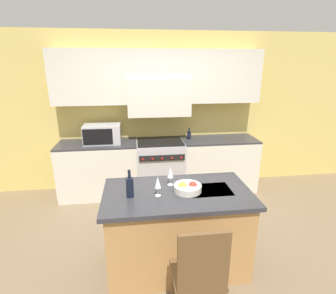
# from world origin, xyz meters

# --- Properties ---
(ground_plane) EXTENTS (10.00, 10.00, 0.00)m
(ground_plane) POSITION_xyz_m (0.00, 0.00, 0.00)
(ground_plane) COLOR #7A664C
(back_cabinetry) EXTENTS (10.00, 0.46, 2.70)m
(back_cabinetry) POSITION_xyz_m (0.00, 1.92, 1.59)
(back_cabinetry) COLOR #DBC166
(back_cabinetry) RESTS_ON ground_plane
(back_counter) EXTENTS (3.37, 0.62, 0.93)m
(back_counter) POSITION_xyz_m (-0.00, 1.67, 0.47)
(back_counter) COLOR silver
(back_counter) RESTS_ON ground_plane
(range_stove) EXTENTS (0.79, 0.70, 0.93)m
(range_stove) POSITION_xyz_m (0.00, 1.64, 0.47)
(range_stove) COLOR #B7B7BC
(range_stove) RESTS_ON ground_plane
(microwave) EXTENTS (0.59, 0.37, 0.31)m
(microwave) POSITION_xyz_m (-0.94, 1.66, 1.08)
(microwave) COLOR #B7B7BC
(microwave) RESTS_ON back_counter
(kitchen_island) EXTENTS (1.54, 0.85, 0.91)m
(kitchen_island) POSITION_xyz_m (0.01, -0.14, 0.46)
(kitchen_island) COLOR #B7844C
(kitchen_island) RESTS_ON ground_plane
(island_chair) EXTENTS (0.42, 0.40, 1.02)m
(island_chair) POSITION_xyz_m (0.07, -0.92, 0.57)
(island_chair) COLOR brown
(island_chair) RESTS_ON ground_plane
(wine_bottle) EXTENTS (0.08, 0.08, 0.29)m
(wine_bottle) POSITION_xyz_m (-0.48, -0.19, 1.02)
(wine_bottle) COLOR black
(wine_bottle) RESTS_ON kitchen_island
(wine_glass_near) EXTENTS (0.07, 0.07, 0.21)m
(wine_glass_near) POSITION_xyz_m (-0.20, -0.21, 1.05)
(wine_glass_near) COLOR white
(wine_glass_near) RESTS_ON kitchen_island
(wine_glass_far) EXTENTS (0.07, 0.07, 0.21)m
(wine_glass_far) POSITION_xyz_m (-0.04, 0.02, 1.05)
(wine_glass_far) COLOR white
(wine_glass_far) RESTS_ON kitchen_island
(fruit_bowl) EXTENTS (0.29, 0.29, 0.11)m
(fruit_bowl) POSITION_xyz_m (0.11, -0.15, 0.95)
(fruit_bowl) COLOR silver
(fruit_bowl) RESTS_ON kitchen_island
(oil_bottle_on_counter) EXTENTS (0.06, 0.06, 0.19)m
(oil_bottle_on_counter) POSITION_xyz_m (0.51, 1.72, 1.01)
(oil_bottle_on_counter) COLOR black
(oil_bottle_on_counter) RESTS_ON back_counter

